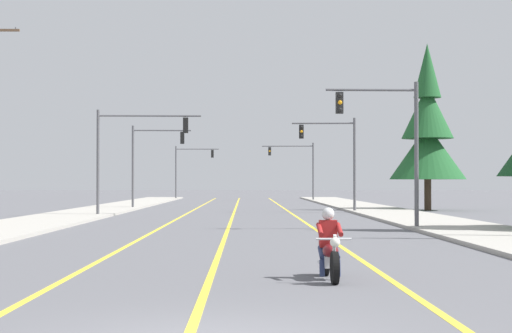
% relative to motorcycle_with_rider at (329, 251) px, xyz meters
% --- Properties ---
extents(lane_stripe_center, '(0.16, 100.00, 0.01)m').
position_rel_motorcycle_with_rider_xyz_m(lane_stripe_center, '(-2.44, 38.42, -0.58)').
color(lane_stripe_center, yellow).
rests_on(lane_stripe_center, ground).
extents(lane_stripe_left, '(0.16, 100.00, 0.01)m').
position_rel_motorcycle_with_rider_xyz_m(lane_stripe_left, '(-5.39, 38.42, -0.58)').
color(lane_stripe_left, yellow).
rests_on(lane_stripe_left, ground).
extents(lane_stripe_right, '(0.16, 100.00, 0.01)m').
position_rel_motorcycle_with_rider_xyz_m(lane_stripe_right, '(1.23, 38.42, -0.58)').
color(lane_stripe_right, yellow).
rests_on(lane_stripe_right, ground).
extents(sidewalk_kerb_right, '(4.40, 110.00, 0.14)m').
position_rel_motorcycle_with_rider_xyz_m(sidewalk_kerb_right, '(7.32, 33.42, -0.52)').
color(sidewalk_kerb_right, '#ADA89E').
rests_on(sidewalk_kerb_right, ground).
extents(sidewalk_kerb_left, '(4.40, 110.00, 0.14)m').
position_rel_motorcycle_with_rider_xyz_m(sidewalk_kerb_left, '(-11.64, 33.42, -0.52)').
color(sidewalk_kerb_left, '#ADA89E').
rests_on(sidewalk_kerb_left, ground).
extents(motorcycle_with_rider, '(0.70, 2.19, 1.46)m').
position_rel_motorcycle_with_rider_xyz_m(motorcycle_with_rider, '(0.00, 0.00, 0.00)').
color(motorcycle_with_rider, black).
rests_on(motorcycle_with_rider, ground).
extents(traffic_signal_near_right, '(3.91, 0.47, 6.20)m').
position_rel_motorcycle_with_rider_xyz_m(traffic_signal_near_right, '(4.40, 18.16, 3.45)').
color(traffic_signal_near_right, '#56565B').
rests_on(traffic_signal_near_right, ground).
extents(traffic_signal_near_left, '(6.06, 0.44, 6.20)m').
position_rel_motorcycle_with_rider_xyz_m(traffic_signal_near_left, '(-8.48, 32.12, 3.58)').
color(traffic_signal_near_left, '#56565B').
rests_on(traffic_signal_near_left, ground).
extents(traffic_signal_mid_right, '(4.18, 0.37, 6.20)m').
position_rel_motorcycle_with_rider_xyz_m(traffic_signal_mid_right, '(4.28, 38.18, 3.47)').
color(traffic_signal_mid_right, '#56565B').
rests_on(traffic_signal_mid_right, ground).
extents(traffic_signal_mid_left, '(4.40, 0.45, 6.20)m').
position_rel_motorcycle_with_rider_xyz_m(traffic_signal_mid_left, '(-8.84, 46.04, 3.48)').
color(traffic_signal_mid_left, '#56565B').
rests_on(traffic_signal_mid_left, ground).
extents(traffic_signal_far_right, '(5.56, 0.45, 6.20)m').
position_rel_motorcycle_with_rider_xyz_m(traffic_signal_far_right, '(3.95, 73.36, 3.55)').
color(traffic_signal_far_right, '#56565B').
rests_on(traffic_signal_far_right, ground).
extents(traffic_signal_far_left, '(5.07, 0.37, 6.20)m').
position_rel_motorcycle_with_rider_xyz_m(traffic_signal_far_left, '(-8.32, 81.67, 3.52)').
color(traffic_signal_far_left, '#56565B').
rests_on(traffic_signal_far_left, ground).
extents(conifer_tree_right_verge_far, '(5.35, 5.35, 11.78)m').
position_rel_motorcycle_with_rider_xyz_m(conifer_tree_right_verge_far, '(11.13, 42.23, 4.81)').
color(conifer_tree_right_verge_far, '#423023').
rests_on(conifer_tree_right_verge_far, ground).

